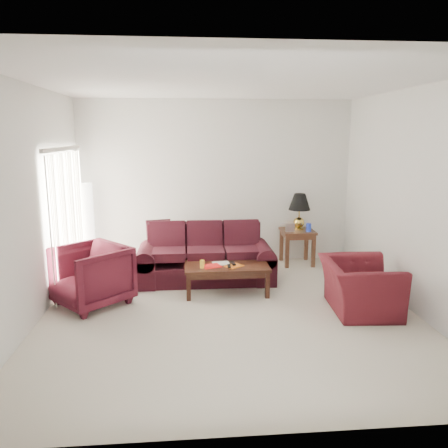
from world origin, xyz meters
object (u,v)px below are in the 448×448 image
at_px(sofa, 205,254).
at_px(armchair_left, 90,276).
at_px(end_table, 297,247).
at_px(floor_lamp, 88,226).
at_px(armchair_right, 359,286).
at_px(coffee_table, 227,279).

bearing_deg(sofa, armchair_left, -150.79).
height_order(end_table, floor_lamp, floor_lamp).
height_order(armchair_left, armchair_right, armchair_left).
height_order(armchair_right, coffee_table, armchair_right).
relative_size(floor_lamp, coffee_table, 1.24).
bearing_deg(armchair_right, end_table, 11.04).
bearing_deg(armchair_right, floor_lamp, 64.22).
relative_size(end_table, floor_lamp, 0.41).
distance_m(armchair_left, coffee_table, 1.99).
relative_size(floor_lamp, armchair_right, 1.46).
xyz_separation_m(sofa, armchair_left, (-1.66, -0.91, -0.03)).
relative_size(armchair_left, armchair_right, 0.88).
bearing_deg(armchair_right, sofa, 58.40).
height_order(sofa, floor_lamp, floor_lamp).
distance_m(end_table, armchair_left, 3.81).
distance_m(end_table, coffee_table, 2.03).
distance_m(sofa, floor_lamp, 2.24).
distance_m(end_table, armchair_right, 2.27).
height_order(end_table, armchair_left, armchair_left).
relative_size(armchair_left, coffee_table, 0.75).
bearing_deg(armchair_right, coffee_table, 68.08).
xyz_separation_m(end_table, armchair_right, (0.29, -2.25, 0.02)).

